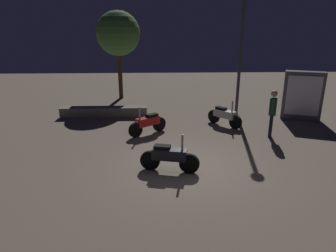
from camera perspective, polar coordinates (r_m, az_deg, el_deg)
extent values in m
plane|color=#756656|center=(8.57, 3.73, -7.75)|extent=(40.00, 40.00, 0.00)
cylinder|color=black|center=(8.24, -3.50, -6.70)|extent=(0.57, 0.22, 0.56)
cylinder|color=black|center=(8.06, 4.17, -7.30)|extent=(0.57, 0.22, 0.56)
cube|color=black|center=(8.04, 0.29, -5.53)|extent=(0.99, 0.51, 0.30)
cube|color=black|center=(8.00, -1.12, -4.11)|extent=(0.48, 0.33, 0.10)
cylinder|color=gray|center=(7.84, 2.81, -3.20)|extent=(0.07, 0.07, 0.45)
sphere|color=#F2EABF|center=(7.95, 3.49, -5.43)|extent=(0.12, 0.12, 0.12)
cylinder|color=black|center=(12.54, 8.91, 1.85)|extent=(0.43, 0.49, 0.56)
cylinder|color=black|center=(11.91, 12.99, 0.74)|extent=(0.43, 0.49, 0.56)
cube|color=beige|center=(12.16, 10.96, 2.35)|extent=(0.84, 0.92, 0.30)
cube|color=black|center=(12.22, 10.27, 3.44)|extent=(0.47, 0.49, 0.10)
cylinder|color=gray|center=(11.86, 12.41, 3.74)|extent=(0.08, 0.08, 0.45)
sphere|color=#F2EABF|center=(11.89, 12.70, 2.13)|extent=(0.12, 0.12, 0.12)
cylinder|color=black|center=(11.35, -1.69, 0.35)|extent=(0.51, 0.42, 0.56)
cylinder|color=black|center=(10.75, -6.33, -0.78)|extent=(0.51, 0.42, 0.56)
cube|color=#B71414|center=(10.97, -3.97, 0.94)|extent=(0.94, 0.81, 0.30)
cube|color=black|center=(11.03, -3.14, 2.13)|extent=(0.50, 0.46, 0.10)
cylinder|color=gray|center=(10.68, -5.54, 2.51)|extent=(0.08, 0.08, 0.45)
sphere|color=#F2EABF|center=(10.72, -5.93, 0.75)|extent=(0.12, 0.12, 0.12)
cylinder|color=black|center=(11.43, 19.35, 0.18)|extent=(0.12, 0.12, 0.84)
cylinder|color=black|center=(11.28, 19.36, -0.05)|extent=(0.12, 0.12, 0.84)
cube|color=#1E3F2D|center=(11.17, 19.74, 3.66)|extent=(0.35, 0.42, 0.63)
sphere|color=tan|center=(11.07, 19.99, 5.97)|extent=(0.23, 0.23, 0.23)
cylinder|color=#1E3F2D|center=(11.39, 19.74, 4.09)|extent=(0.15, 0.21, 0.57)
cylinder|color=#1E3F2D|center=(10.93, 19.78, 3.53)|extent=(0.15, 0.21, 0.57)
cylinder|color=#38383D|center=(13.85, 13.91, 13.37)|extent=(0.14, 0.14, 5.46)
cylinder|color=#4C331E|center=(17.19, -9.30, 9.93)|extent=(0.24, 0.24, 2.76)
sphere|color=#477A38|center=(17.03, -9.69, 17.35)|extent=(2.41, 2.41, 2.41)
cube|color=#595960|center=(14.03, 24.70, 5.37)|extent=(1.67, 1.06, 2.10)
cube|color=white|center=(13.75, 24.81, 5.35)|extent=(1.26, 0.54, 1.68)
cube|color=gray|center=(13.63, -12.33, 2.70)|extent=(3.88, 0.50, 0.45)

